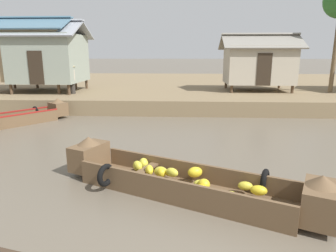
% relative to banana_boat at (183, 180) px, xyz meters
% --- Properties ---
extents(ground_plane, '(300.00, 300.00, 0.00)m').
position_rel_banana_boat_xyz_m(ground_plane, '(0.17, 5.51, -0.32)').
color(ground_plane, '#665B4C').
extents(riverbank_strip, '(160.00, 20.00, 0.76)m').
position_rel_banana_boat_xyz_m(riverbank_strip, '(0.17, 18.19, 0.06)').
color(riverbank_strip, '#7F6B4C').
rests_on(riverbank_strip, ground).
extents(banana_boat, '(5.77, 3.37, 0.96)m').
position_rel_banana_boat_xyz_m(banana_boat, '(0.00, 0.00, 0.00)').
color(banana_boat, brown).
rests_on(banana_boat, ground).
extents(cargo_boat_upstream, '(3.45, 4.05, 0.93)m').
position_rel_banana_boat_xyz_m(cargo_boat_upstream, '(-7.19, 6.21, 0.03)').
color(cargo_boat_upstream, brown).
rests_on(cargo_boat_upstream, ground).
extents(stilt_house_left, '(5.15, 3.60, 4.29)m').
position_rel_banana_boat_xyz_m(stilt_house_left, '(-9.02, 11.79, 2.65)').
color(stilt_house_left, '#4C3826').
rests_on(stilt_house_left, riverbank_strip).
extents(stilt_house_mid_left, '(4.38, 3.98, 4.12)m').
position_rel_banana_boat_xyz_m(stilt_house_mid_left, '(-7.99, 11.78, 2.45)').
color(stilt_house_mid_left, '#4C3826').
rests_on(stilt_house_mid_left, riverbank_strip).
extents(stilt_house_mid_right, '(4.55, 3.37, 3.40)m').
position_rel_banana_boat_xyz_m(stilt_house_mid_right, '(4.46, 12.80, 2.07)').
color(stilt_house_mid_right, '#4C3826').
rests_on(stilt_house_mid_right, riverbank_strip).
extents(vendor_person, '(0.44, 0.44, 1.66)m').
position_rel_banana_boat_xyz_m(vendor_person, '(-6.30, 10.71, 1.37)').
color(vendor_person, '#332D28').
rests_on(vendor_person, riverbank_strip).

